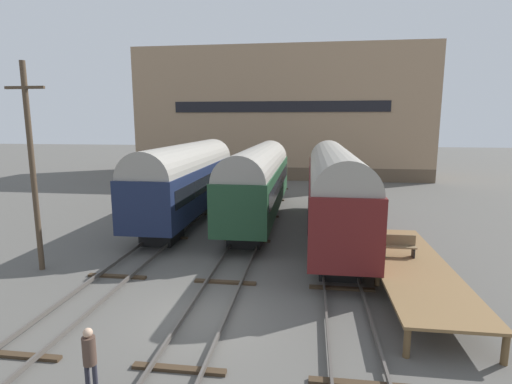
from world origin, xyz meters
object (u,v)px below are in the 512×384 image
at_px(person_worker, 90,355).
at_px(train_car_maroon, 334,186).
at_px(bench, 399,245).
at_px(utility_pole, 32,166).
at_px(train_car_navy, 187,177).
at_px(train_car_green, 259,178).

bearing_deg(person_worker, train_car_maroon, 65.88).
xyz_separation_m(bench, utility_pole, (-15.85, -1.10, 3.27)).
bearing_deg(train_car_navy, train_car_maroon, -17.21).
distance_m(train_car_navy, utility_pole, 10.81).
height_order(train_car_green, train_car_maroon, train_car_maroon).
xyz_separation_m(train_car_maroon, train_car_navy, (-9.56, 2.96, -0.07)).
bearing_deg(bench, train_car_maroon, 112.54).
bearing_deg(train_car_maroon, train_car_green, 143.41).
bearing_deg(train_car_green, train_car_maroon, -36.59).
relative_size(train_car_navy, utility_pole, 1.66).
height_order(person_worker, utility_pole, utility_pole).
distance_m(bench, person_worker, 12.59).
height_order(train_car_navy, bench, train_car_navy).
distance_m(train_car_green, bench, 11.96).
relative_size(bench, person_worker, 0.78).
relative_size(train_car_green, train_car_maroon, 0.96).
distance_m(train_car_green, person_worker, 18.39).
relative_size(train_car_maroon, utility_pole, 1.85).
bearing_deg(train_car_green, train_car_navy, -172.98).
bearing_deg(train_car_maroon, train_car_navy, 162.79).
height_order(train_car_green, utility_pole, utility_pole).
bearing_deg(train_car_maroon, person_worker, -114.12).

